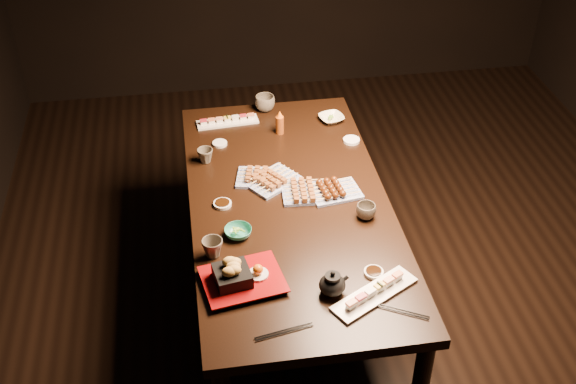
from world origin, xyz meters
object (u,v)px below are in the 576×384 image
object	(u,v)px
teacup_near_left	(213,248)
teacup_mid_right	(366,211)
yakitori_plate_center	(261,174)
teacup_far_left	(205,156)
sushi_platter_near	(375,291)
sushi_platter_far	(227,120)
yakitori_plate_left	(273,177)
tempura_tray	(243,273)
condiment_bottle	(280,122)
dining_table	(290,263)
yakitori_plate_right	(308,190)
teacup_far_right	(265,103)
teapot	(332,282)
edamame_bowl_green	(238,232)
edamame_bowl_cream	(331,118)

from	to	relation	value
teacup_near_left	teacup_mid_right	xyz separation A→B (m)	(0.68, 0.15, -0.01)
yakitori_plate_center	teacup_far_left	world-z (taller)	teacup_far_left
sushi_platter_near	sushi_platter_far	bearing A→B (deg)	78.53
yakitori_plate_left	tempura_tray	bearing A→B (deg)	-142.93
sushi_platter_far	condiment_bottle	bearing A→B (deg)	146.59
dining_table	condiment_bottle	size ratio (longest dim) A/B	13.83
yakitori_plate_right	tempura_tray	world-z (taller)	tempura_tray
yakitori_plate_right	teacup_far_left	bearing A→B (deg)	145.82
sushi_platter_near	teacup_far_right	bearing A→B (deg)	69.42
dining_table	teacup_far_right	distance (m)	0.93
yakitori_plate_center	yakitori_plate_left	world-z (taller)	yakitori_plate_left
teapot	sushi_platter_near	bearing A→B (deg)	-31.79
tempura_tray	teapot	distance (m)	0.35
sushi_platter_far	edamame_bowl_green	distance (m)	0.93
sushi_platter_far	condiment_bottle	size ratio (longest dim) A/B	2.49
teapot	edamame_bowl_green	bearing A→B (deg)	112.62
yakitori_plate_left	teacup_near_left	size ratio (longest dim) A/B	2.69
sushi_platter_far	condiment_bottle	distance (m)	0.30
sushi_platter_near	edamame_bowl_green	world-z (taller)	sushi_platter_near
edamame_bowl_green	edamame_bowl_cream	size ratio (longest dim) A/B	0.93
tempura_tray	dining_table	bearing A→B (deg)	51.76
yakitori_plate_right	tempura_tray	bearing A→B (deg)	-120.36
condiment_bottle	yakitori_plate_left	bearing A→B (deg)	-102.96
teapot	yakitori_plate_center	bearing A→B (deg)	85.89
edamame_bowl_cream	teacup_mid_right	distance (m)	0.83
dining_table	sushi_platter_near	distance (m)	0.79
teacup_near_left	dining_table	bearing A→B (deg)	39.73
yakitori_plate_right	edamame_bowl_cream	xyz separation A→B (m)	(0.24, 0.62, -0.01)
yakitori_plate_center	edamame_bowl_green	size ratio (longest dim) A/B	1.95
teacup_near_left	teapot	xyz separation A→B (m)	(0.44, -0.29, 0.01)
teacup_far_right	condiment_bottle	world-z (taller)	condiment_bottle
sushi_platter_near	edamame_bowl_green	bearing A→B (deg)	108.19
tempura_tray	teacup_near_left	world-z (taller)	tempura_tray
teacup_near_left	teapot	world-z (taller)	teapot
dining_table	tempura_tray	distance (m)	0.70
dining_table	teacup_far_right	xyz separation A→B (m)	(-0.00, 0.83, 0.42)
teacup_far_left	teapot	world-z (taller)	teapot
teacup_far_left	teacup_near_left	bearing A→B (deg)	-91.20
teacup_mid_right	teacup_far_right	bearing A→B (deg)	107.71
sushi_platter_near	condiment_bottle	distance (m)	1.24
yakitori_plate_left	teacup_far_right	distance (m)	0.67
yakitori_plate_right	teacup_mid_right	bearing A→B (deg)	-38.71
teacup_near_left	teacup_far_right	distance (m)	1.20
yakitori_plate_center	teacup_mid_right	world-z (taller)	teacup_mid_right
yakitori_plate_center	yakitori_plate_right	distance (m)	0.25
edamame_bowl_cream	teapot	xyz separation A→B (m)	(-0.26, -1.26, 0.04)
yakitori_plate_left	condiment_bottle	xyz separation A→B (m)	(0.10, 0.42, 0.04)
edamame_bowl_green	condiment_bottle	xyz separation A→B (m)	(0.30, 0.78, 0.05)
yakitori_plate_right	teacup_near_left	bearing A→B (deg)	-139.43
sushi_platter_near	teacup_far_left	bearing A→B (deg)	90.27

